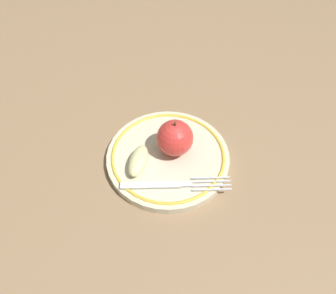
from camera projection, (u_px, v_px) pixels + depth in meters
name	position (u px, v px, depth m)	size (l,w,h in m)	color
ground_plane	(159.00, 161.00, 0.62)	(2.00, 2.00, 0.00)	#8B6C4C
plate	(168.00, 157.00, 0.61)	(0.23, 0.23, 0.02)	beige
apple_red_whole	(175.00, 138.00, 0.59)	(0.07, 0.07, 0.07)	red
apple_slice_front	(138.00, 161.00, 0.58)	(0.07, 0.03, 0.02)	beige
fork	(172.00, 185.00, 0.56)	(0.12, 0.17, 0.00)	silver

